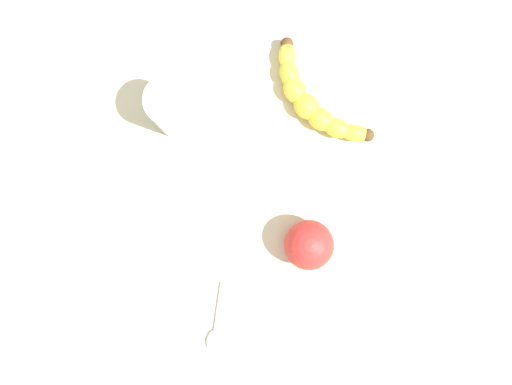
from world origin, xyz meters
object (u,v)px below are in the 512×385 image
Objects in this scene: banana at (312,101)px; smoothie_glass at (176,107)px; teaspoon at (214,337)px; apple_fruit at (309,245)px.

smoothie_glass is at bearing -125.99° from banana.
smoothie_glass reaches higher than teaspoon.
banana is 2.80× the size of apple_fruit.
smoothie_glass is 37.48cm from teaspoon.
smoothie_glass is 1.34× the size of apple_fruit.
smoothie_glass reaches higher than banana.
banana is 41.70cm from teaspoon.
apple_fruit is (-30.06, 4.10, -1.27)cm from smoothie_glass.
teaspoon is (2.64, 21.00, -3.58)cm from apple_fruit.
smoothie_glass reaches higher than apple_fruit.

